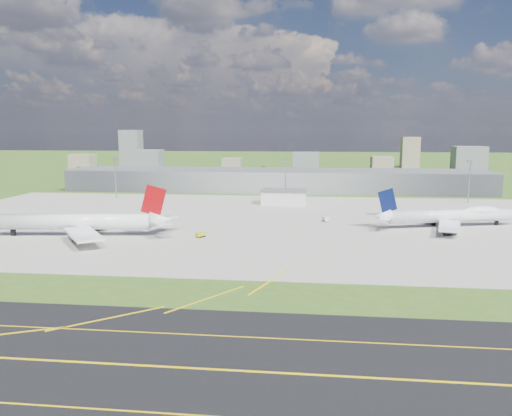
# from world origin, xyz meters

# --- Properties ---
(ground) EXTENTS (1400.00, 1400.00, 0.00)m
(ground) POSITION_xyz_m (0.00, 150.00, 0.00)
(ground) COLOR #38591B
(ground) RESTS_ON ground
(taxiway) EXTENTS (1400.00, 60.00, 0.06)m
(taxiway) POSITION_xyz_m (0.00, -110.00, 0.03)
(taxiway) COLOR black
(taxiway) RESTS_ON ground
(apron) EXTENTS (360.00, 190.00, 0.08)m
(apron) POSITION_xyz_m (10.00, 40.00, 0.04)
(apron) COLOR gray
(apron) RESTS_ON ground
(terminal) EXTENTS (300.00, 42.00, 15.00)m
(terminal) POSITION_xyz_m (0.00, 165.00, 7.50)
(terminal) COLOR gray
(terminal) RESTS_ON ground
(ops_building) EXTENTS (26.00, 16.00, 8.00)m
(ops_building) POSITION_xyz_m (10.00, 100.00, 4.00)
(ops_building) COLOR silver
(ops_building) RESTS_ON ground
(mast_west) EXTENTS (3.50, 2.00, 25.90)m
(mast_west) POSITION_xyz_m (-100.00, 115.00, 17.71)
(mast_west) COLOR gray
(mast_west) RESTS_ON ground
(mast_center) EXTENTS (3.50, 2.00, 25.90)m
(mast_center) POSITION_xyz_m (10.00, 115.00, 17.71)
(mast_center) COLOR gray
(mast_center) RESTS_ON ground
(mast_east) EXTENTS (3.50, 2.00, 25.90)m
(mast_east) POSITION_xyz_m (120.00, 115.00, 17.71)
(mast_east) COLOR gray
(mast_east) RESTS_ON ground
(airliner_red_twin) EXTENTS (78.22, 60.59, 21.46)m
(airliner_red_twin) POSITION_xyz_m (-68.45, -0.73, 5.72)
(airliner_red_twin) COLOR white
(airliner_red_twin) RESTS_ON ground
(airliner_blue_quad) EXTENTS (68.93, 53.03, 18.32)m
(airliner_blue_quad) POSITION_xyz_m (89.03, 36.72, 5.09)
(airliner_blue_quad) COLOR white
(airliner_blue_quad) RESTS_ON ground
(tug_yellow) EXTENTS (4.10, 4.43, 1.90)m
(tug_yellow) POSITION_xyz_m (-18.43, 2.03, 0.98)
(tug_yellow) COLOR #C4B80B
(tug_yellow) RESTS_ON ground
(van_white_near) EXTENTS (3.04, 4.86, 2.33)m
(van_white_near) POSITION_xyz_m (33.35, 43.95, 1.18)
(van_white_near) COLOR silver
(van_white_near) RESTS_ON ground
(van_white_far) EXTENTS (5.38, 3.77, 2.53)m
(van_white_far) POSITION_xyz_m (102.75, 55.73, 1.28)
(van_white_far) COLOR white
(van_white_far) RESTS_ON ground
(bldg_far_w) EXTENTS (24.00, 20.00, 18.00)m
(bldg_far_w) POSITION_xyz_m (-220.00, 320.00, 9.00)
(bldg_far_w) COLOR gray
(bldg_far_w) RESTS_ON ground
(bldg_w) EXTENTS (28.00, 22.00, 24.00)m
(bldg_w) POSITION_xyz_m (-140.00, 300.00, 12.00)
(bldg_w) COLOR slate
(bldg_w) RESTS_ON ground
(bldg_cw) EXTENTS (20.00, 18.00, 14.00)m
(bldg_cw) POSITION_xyz_m (-60.00, 340.00, 7.00)
(bldg_cw) COLOR gray
(bldg_cw) RESTS_ON ground
(bldg_c) EXTENTS (26.00, 20.00, 22.00)m
(bldg_c) POSITION_xyz_m (20.00, 310.00, 11.00)
(bldg_c) COLOR slate
(bldg_c) RESTS_ON ground
(bldg_ce) EXTENTS (22.00, 24.00, 16.00)m
(bldg_ce) POSITION_xyz_m (100.00, 350.00, 8.00)
(bldg_ce) COLOR gray
(bldg_ce) RESTS_ON ground
(bldg_e) EXTENTS (30.00, 22.00, 28.00)m
(bldg_e) POSITION_xyz_m (180.00, 320.00, 14.00)
(bldg_e) COLOR slate
(bldg_e) RESTS_ON ground
(bldg_tall_w) EXTENTS (22.00, 20.00, 44.00)m
(bldg_tall_w) POSITION_xyz_m (-180.00, 360.00, 22.00)
(bldg_tall_w) COLOR slate
(bldg_tall_w) RESTS_ON ground
(bldg_tall_e) EXTENTS (20.00, 18.00, 36.00)m
(bldg_tall_e) POSITION_xyz_m (140.00, 410.00, 18.00)
(bldg_tall_e) COLOR gray
(bldg_tall_e) RESTS_ON ground
(tree_far_w) EXTENTS (7.20, 7.20, 8.80)m
(tree_far_w) POSITION_xyz_m (-200.00, 270.00, 5.18)
(tree_far_w) COLOR #382314
(tree_far_w) RESTS_ON ground
(tree_w) EXTENTS (6.75, 6.75, 8.25)m
(tree_w) POSITION_xyz_m (-110.00, 265.00, 4.86)
(tree_w) COLOR #382314
(tree_w) RESTS_ON ground
(tree_c) EXTENTS (8.10, 8.10, 9.90)m
(tree_c) POSITION_xyz_m (-20.00, 280.00, 5.84)
(tree_c) COLOR #382314
(tree_c) RESTS_ON ground
(tree_e) EXTENTS (7.65, 7.65, 9.35)m
(tree_e) POSITION_xyz_m (70.00, 275.00, 5.51)
(tree_e) COLOR #382314
(tree_e) RESTS_ON ground
(tree_far_e) EXTENTS (6.30, 6.30, 7.70)m
(tree_far_e) POSITION_xyz_m (160.00, 285.00, 4.53)
(tree_far_e) COLOR #382314
(tree_far_e) RESTS_ON ground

